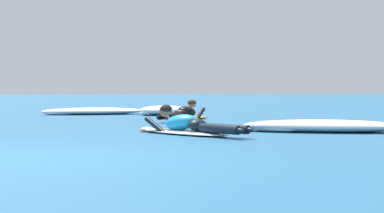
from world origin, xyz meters
name	(u,v)px	position (x,y,z in m)	size (l,w,h in m)	color
ground_plane	(67,117)	(0.00, 10.00, 0.00)	(120.00, 120.00, 0.00)	#235B84
surfer_near	(187,126)	(2.19, 3.35, 0.14)	(1.75, 2.44, 0.54)	white
surfer_far	(184,115)	(2.84, 8.02, 0.14)	(1.64, 2.56, 0.55)	yellow
whitewater_front	(165,111)	(2.72, 10.83, 0.13)	(1.69, 1.37, 0.28)	white
whitewater_mid_left	(322,126)	(4.65, 3.58, 0.10)	(2.94, 1.74, 0.22)	white
whitewater_back	(94,111)	(0.71, 11.75, 0.09)	(3.09, 1.30, 0.20)	white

